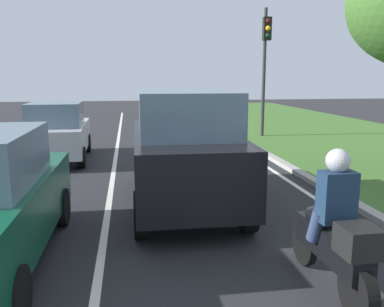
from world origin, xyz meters
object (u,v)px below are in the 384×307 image
(car_hatchback_far, at_px, (58,132))
(rider_person, at_px, (335,195))
(traffic_light_near_right, at_px, (265,53))
(car_suv_ahead, at_px, (184,148))
(motorcycle, at_px, (334,247))

(car_hatchback_far, bearing_deg, rider_person, -63.83)
(rider_person, relative_size, traffic_light_near_right, 0.22)
(car_suv_ahead, bearing_deg, traffic_light_near_right, 63.26)
(motorcycle, bearing_deg, traffic_light_near_right, 74.43)
(motorcycle, bearing_deg, car_hatchback_far, 117.14)
(motorcycle, relative_size, rider_person, 1.63)
(rider_person, bearing_deg, car_suv_ahead, 109.72)
(car_hatchback_far, xyz_separation_m, motorcycle, (4.48, -8.49, -0.31))
(car_suv_ahead, xyz_separation_m, car_hatchback_far, (-3.19, 4.97, -0.28))
(car_hatchback_far, relative_size, motorcycle, 1.97)
(rider_person, xyz_separation_m, traffic_light_near_right, (3.21, 12.01, 2.27))
(motorcycle, height_order, rider_person, rider_person)
(traffic_light_near_right, bearing_deg, rider_person, -104.97)
(rider_person, bearing_deg, traffic_light_near_right, 74.36)
(car_suv_ahead, bearing_deg, car_hatchback_far, 123.75)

